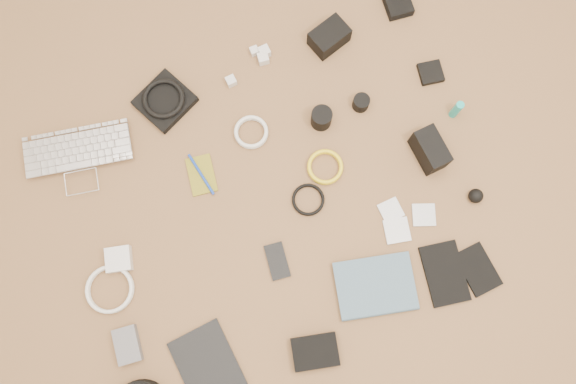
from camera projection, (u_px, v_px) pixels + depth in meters
name	position (u px, v px, depth m)	size (l,w,h in m)	color
laptop	(80.00, 164.00, 1.78)	(0.34, 0.24, 0.03)	silver
headphone_pouch	(165.00, 101.00, 1.82)	(0.16, 0.15, 0.03)	black
headphones	(163.00, 99.00, 1.80)	(0.14, 0.14, 0.02)	black
charger_a	(231.00, 81.00, 1.84)	(0.03, 0.03, 0.03)	silver
charger_b	(254.00, 51.00, 1.86)	(0.03, 0.03, 0.02)	silver
charger_c	(264.00, 52.00, 1.85)	(0.03, 0.03, 0.03)	silver
charger_d	(263.00, 59.00, 1.85)	(0.03, 0.03, 0.03)	silver
dslr_camera	(329.00, 37.00, 1.84)	(0.12, 0.08, 0.07)	black
lens_pouch	(398.00, 4.00, 1.89)	(0.08, 0.09, 0.03)	black
notebook_olive	(202.00, 175.00, 1.78)	(0.08, 0.13, 0.01)	olive
pen_blue	(201.00, 174.00, 1.77)	(0.01, 0.01, 0.15)	#1538AD
cable_white_a	(251.00, 133.00, 1.81)	(0.11, 0.11, 0.01)	white
lens_a	(321.00, 118.00, 1.79)	(0.07, 0.07, 0.07)	black
lens_b	(361.00, 103.00, 1.81)	(0.05, 0.05, 0.05)	black
card_reader	(431.00, 73.00, 1.85)	(0.07, 0.07, 0.02)	black
power_brick	(119.00, 259.00, 1.72)	(0.08, 0.08, 0.03)	silver
cable_white_b	(110.00, 289.00, 1.71)	(0.15, 0.15, 0.01)	white
cable_black	(308.00, 200.00, 1.76)	(0.10, 0.10, 0.01)	black
cable_yellow	(325.00, 167.00, 1.78)	(0.11, 0.11, 0.01)	yellow
flash	(430.00, 150.00, 1.75)	(0.07, 0.13, 0.10)	black
lens_cleaner	(456.00, 110.00, 1.78)	(0.03, 0.03, 0.09)	#1AACA3
battery_charger	(127.00, 345.00, 1.67)	(0.07, 0.11, 0.03)	slate
tablet	(207.00, 364.00, 1.66)	(0.17, 0.21, 0.01)	black
phone	(277.00, 261.00, 1.73)	(0.06, 0.11, 0.01)	black
filter_case_left	(397.00, 231.00, 1.74)	(0.08, 0.08, 0.01)	silver
filter_case_mid	(391.00, 210.00, 1.76)	(0.07, 0.07, 0.01)	silver
filter_case_right	(424.00, 215.00, 1.75)	(0.07, 0.07, 0.01)	silver
air_blower	(476.00, 196.00, 1.75)	(0.05, 0.05, 0.05)	black
drive_case	(315.00, 352.00, 1.66)	(0.13, 0.10, 0.03)	black
paperback	(381.00, 315.00, 1.69)	(0.18, 0.24, 0.02)	#476378
notebook_black_a	(444.00, 273.00, 1.72)	(0.12, 0.19, 0.01)	black
notebook_black_b	(478.00, 269.00, 1.72)	(0.09, 0.14, 0.01)	black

